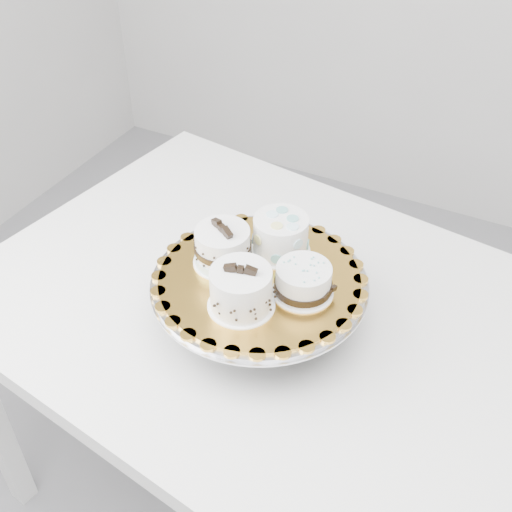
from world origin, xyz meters
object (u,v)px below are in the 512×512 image
at_px(table, 290,336).
at_px(cake_board, 259,278).
at_px(cake_swirl, 241,290).
at_px(cake_banded, 223,248).
at_px(cake_dots, 281,235).
at_px(cake_stand, 259,293).
at_px(cake_ribbon, 304,281).

xyz_separation_m(table, cake_board, (-0.05, -0.05, 0.18)).
xyz_separation_m(cake_swirl, cake_banded, (-0.09, 0.09, -0.00)).
bearing_deg(cake_banded, cake_dots, 73.64).
distance_m(cake_board, cake_banded, 0.09).
bearing_deg(cake_board, cake_dots, 89.04).
relative_size(cake_stand, cake_dots, 3.21).
bearing_deg(table, cake_swirl, -98.05).
relative_size(table, cake_stand, 3.50).
bearing_deg(cake_banded, cake_ribbon, 26.50).
distance_m(cake_stand, cake_board, 0.04).
bearing_deg(cake_board, cake_swirl, -85.77).
relative_size(cake_board, cake_ribbon, 3.13).
bearing_deg(cake_stand, table, 47.49).
bearing_deg(cake_swirl, cake_board, 79.74).
relative_size(cake_stand, cake_board, 1.09).
xyz_separation_m(cake_stand, cake_banded, (-0.08, 0.01, 0.07)).
xyz_separation_m(cake_banded, cake_ribbon, (0.17, -0.01, -0.01)).
bearing_deg(table, cake_dots, 149.54).
height_order(cake_stand, cake_ribbon, cake_ribbon).
bearing_deg(table, cake_board, -123.95).
distance_m(table, cake_board, 0.19).
bearing_deg(cake_ribbon, table, 142.81).
xyz_separation_m(table, cake_dots, (-0.04, 0.04, 0.22)).
relative_size(cake_board, cake_banded, 2.68).
bearing_deg(cake_swirl, table, 58.89).
bearing_deg(cake_board, cake_banded, 175.67).
xyz_separation_m(cake_stand, cake_board, (0.00, -0.00, 0.04)).
bearing_deg(cake_stand, cake_board, -90.00).
distance_m(table, cake_banded, 0.26).
bearing_deg(cake_banded, cake_board, 24.87).
relative_size(cake_stand, cake_ribbon, 3.40).
distance_m(table, cake_stand, 0.16).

